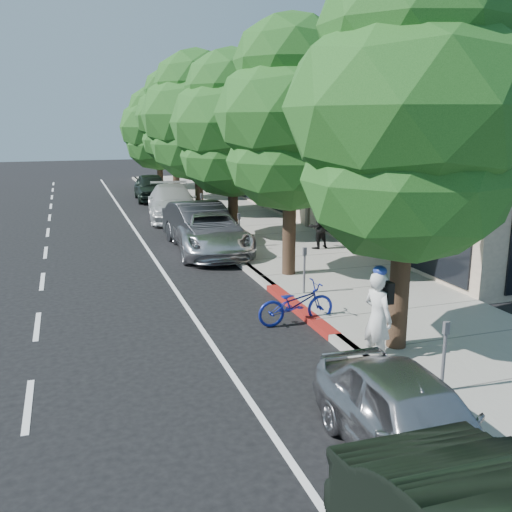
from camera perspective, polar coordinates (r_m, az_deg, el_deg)
name	(u,v)px	position (r m, az deg, el deg)	size (l,w,h in m)	color
ground	(316,325)	(13.53, 5.99, -6.91)	(120.00, 120.00, 0.00)	black
sidewalk	(284,246)	(21.46, 2.80, 1.02)	(4.60, 56.00, 0.15)	gray
curb	(225,250)	(20.75, -3.13, 0.59)	(0.30, 56.00, 0.15)	#9E998E
curb_red_segment	(299,309)	(14.37, 4.35, -5.32)	(0.32, 4.00, 0.15)	maroon
storefront_building	(341,142)	(33.10, 8.52, 11.26)	(10.00, 36.00, 7.00)	beige
street_tree_0	(410,114)	(11.37, 15.14, 13.54)	(4.82, 4.82, 7.79)	black
street_tree_1	(291,117)	(16.72, 3.49, 13.68)	(4.39, 4.39, 7.62)	black
street_tree_2	(232,125)	(22.40, -2.39, 12.93)	(4.81, 4.81, 7.38)	black
street_tree_3	(197,117)	(28.22, -5.89, 13.65)	(5.45, 5.45, 8.00)	black
street_tree_4	(174,118)	(34.09, -8.17, 13.53)	(4.53, 4.53, 7.72)	black
street_tree_5	(158,128)	(40.01, -9.74, 12.48)	(5.25, 5.25, 7.04)	black
cyclist	(378,318)	(11.40, 12.07, -6.09)	(0.68, 0.45, 1.87)	silver
bicycle	(296,303)	(13.44, 4.03, -4.76)	(0.66, 1.90, 1.00)	#152295
silver_suv	(211,233)	(20.49, -4.50, 2.28)	(2.43, 5.27, 1.46)	silver
dark_sedan	(201,226)	(21.39, -5.55, 3.03)	(1.78, 5.10, 1.68)	black
white_pickup	(172,202)	(27.98, -8.39, 5.34)	(2.27, 5.57, 1.62)	silver
dark_suv_far	(151,187)	(34.72, -10.43, 6.78)	(1.85, 4.60, 1.57)	black
near_car_a	(411,421)	(8.40, 15.27, -15.67)	(1.58, 3.94, 1.34)	#A8A8AD
pedestrian	(318,227)	(20.66, 6.19, 2.94)	(0.77, 0.60, 1.59)	black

